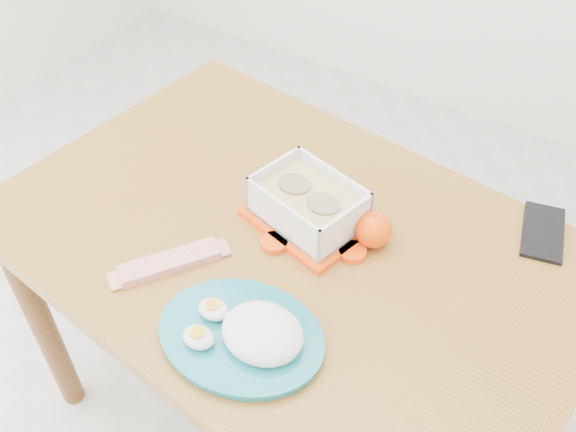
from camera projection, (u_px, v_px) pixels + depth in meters
The scene contains 7 objects.
ground at pixel (217, 401), 1.85m from camera, with size 3.50×3.50×0.00m, color #B7B7B2.
dining_table at pixel (288, 270), 1.36m from camera, with size 1.27×0.93×0.75m.
food_container at pixel (308, 205), 1.28m from camera, with size 0.27×0.23×0.10m.
orange_fruit at pixel (374, 230), 1.25m from camera, with size 0.07×0.07×0.07m, color #ED4704.
rice_plate at pixel (247, 333), 1.09m from camera, with size 0.33×0.33×0.08m.
candy_bar at pixel (170, 262), 1.23m from camera, with size 0.20×0.05×0.02m, color #B2090A.
smartphone at pixel (543, 232), 1.29m from camera, with size 0.08×0.16×0.01m, color black.
Camera 1 is at (0.68, -0.69, 1.68)m, focal length 40.00 mm.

